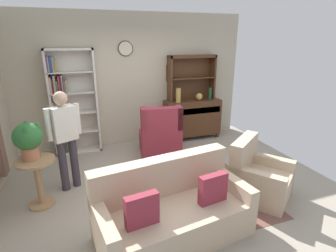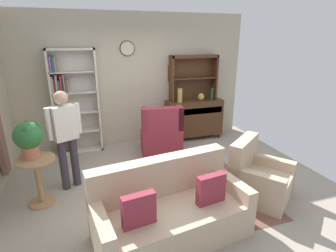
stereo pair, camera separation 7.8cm
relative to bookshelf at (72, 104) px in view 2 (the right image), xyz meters
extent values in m
cube|color=#9E9384|center=(1.37, -1.94, -1.02)|extent=(5.40, 4.60, 0.02)
cube|color=#BCB299|center=(1.37, 0.19, 0.39)|extent=(5.00, 0.06, 2.80)
cylinder|color=beige|center=(1.20, 0.14, 1.06)|extent=(0.28, 0.03, 0.28)
torus|color=#382314|center=(1.20, 0.14, 1.06)|extent=(0.31, 0.02, 0.31)
cube|color=brown|center=(2.23, 0.14, 0.51)|extent=(0.28, 0.03, 0.36)
cube|color=brown|center=(1.57, -2.24, -1.01)|extent=(2.26, 2.11, 0.01)
cube|color=silver|center=(-0.34, -0.01, 0.04)|extent=(0.04, 0.30, 2.10)
cube|color=silver|center=(0.52, -0.01, 0.04)|extent=(0.04, 0.30, 2.10)
cube|color=silver|center=(0.09, -0.01, 1.07)|extent=(0.90, 0.30, 0.04)
cube|color=silver|center=(0.09, -0.01, -0.99)|extent=(0.90, 0.30, 0.04)
cube|color=silver|center=(0.09, 0.13, 0.04)|extent=(0.90, 0.01, 2.10)
cube|color=silver|center=(0.09, -0.01, -0.57)|extent=(0.86, 0.30, 0.02)
cube|color=#CC7233|center=(-0.30, -0.03, -0.80)|extent=(0.04, 0.21, 0.32)
cube|color=#337247|center=(-0.26, -0.03, -0.81)|extent=(0.04, 0.22, 0.30)
cube|color=gray|center=(-0.21, -0.03, -0.81)|extent=(0.04, 0.11, 0.29)
cube|color=#3F3833|center=(-0.16, -0.03, -0.79)|extent=(0.04, 0.23, 0.34)
cube|color=#337247|center=(-0.13, -0.03, -0.85)|extent=(0.03, 0.20, 0.23)
cube|color=gold|center=(-0.09, -0.03, -0.84)|extent=(0.04, 0.20, 0.24)
cube|color=#CC7233|center=(-0.04, -0.03, -0.80)|extent=(0.04, 0.12, 0.32)
cube|color=silver|center=(0.09, -0.01, -0.16)|extent=(0.86, 0.30, 0.02)
cube|color=#3F3833|center=(-0.31, -0.03, -0.43)|extent=(0.03, 0.14, 0.25)
cube|color=#CC7233|center=(-0.27, -0.03, -0.41)|extent=(0.02, 0.17, 0.30)
cube|color=#723F7F|center=(-0.24, -0.03, -0.43)|extent=(0.02, 0.22, 0.25)
cube|color=#723F7F|center=(-0.22, -0.03, -0.42)|extent=(0.02, 0.14, 0.27)
cube|color=#337247|center=(-0.18, -0.03, -0.41)|extent=(0.03, 0.17, 0.29)
cube|color=#337247|center=(-0.14, -0.03, -0.41)|extent=(0.03, 0.19, 0.30)
cube|color=#B22D33|center=(-0.10, -0.03, -0.41)|extent=(0.02, 0.18, 0.30)
cube|color=#284C8C|center=(-0.06, -0.03, -0.41)|extent=(0.04, 0.15, 0.29)
cube|color=gold|center=(-0.02, -0.03, -0.42)|extent=(0.02, 0.24, 0.28)
cube|color=silver|center=(0.09, -0.01, 0.24)|extent=(0.86, 0.30, 0.02)
cube|color=gold|center=(-0.30, -0.03, -0.04)|extent=(0.03, 0.11, 0.23)
cube|color=#284C8C|center=(-0.26, -0.03, -0.04)|extent=(0.04, 0.13, 0.23)
cube|color=#723F7F|center=(-0.21, -0.03, 0.00)|extent=(0.04, 0.15, 0.32)
cube|color=#B22D33|center=(-0.16, -0.03, -0.03)|extent=(0.04, 0.12, 0.26)
cube|color=silver|center=(0.09, -0.01, 0.64)|extent=(0.86, 0.30, 0.02)
cube|color=gray|center=(-0.30, -0.03, 0.41)|extent=(0.04, 0.21, 0.32)
cube|color=#B22D33|center=(-0.27, -0.03, 0.39)|extent=(0.02, 0.15, 0.28)
cube|color=gray|center=(-0.22, -0.03, 0.42)|extent=(0.04, 0.21, 0.35)
cube|color=#337247|center=(-0.18, -0.03, 0.37)|extent=(0.02, 0.23, 0.25)
cube|color=#B22D33|center=(-0.15, -0.03, 0.42)|extent=(0.03, 0.23, 0.33)
cube|color=#723F7F|center=(-0.12, -0.03, 0.42)|extent=(0.02, 0.15, 0.35)
cube|color=gray|center=(-0.09, -0.03, 0.42)|extent=(0.02, 0.23, 0.35)
cube|color=gray|center=(-0.05, -0.03, 0.37)|extent=(0.03, 0.11, 0.23)
cube|color=gray|center=(-0.02, -0.03, 0.38)|extent=(0.03, 0.18, 0.25)
cube|color=#723F7F|center=(-0.31, -0.03, 0.80)|extent=(0.02, 0.24, 0.30)
cube|color=gray|center=(-0.28, -0.03, 0.80)|extent=(0.02, 0.24, 0.29)
cube|color=#284C8C|center=(-0.25, -0.03, 0.80)|extent=(0.03, 0.23, 0.29)
cube|color=gray|center=(-0.21, -0.03, 0.80)|extent=(0.04, 0.16, 0.28)
cube|color=gold|center=(-0.17, -0.03, 0.77)|extent=(0.02, 0.11, 0.22)
cube|color=#4C2D19|center=(2.66, -0.08, -0.50)|extent=(1.30, 0.45, 0.82)
cube|color=#4C2D19|center=(2.06, -0.26, -0.96)|extent=(0.06, 0.06, 0.10)
cube|color=#4C2D19|center=(3.26, -0.26, -0.96)|extent=(0.06, 0.06, 0.10)
cube|color=#4C2D19|center=(2.06, 0.09, -0.96)|extent=(0.06, 0.06, 0.10)
cube|color=#4C2D19|center=(3.26, 0.09, -0.96)|extent=(0.06, 0.06, 0.10)
cube|color=#3D2414|center=(2.66, -0.30, -0.30)|extent=(1.20, 0.01, 0.14)
cube|color=#4C2D19|center=(2.13, 0.00, 0.41)|extent=(0.04, 0.26, 1.00)
cube|color=#4C2D19|center=(3.19, 0.00, 0.41)|extent=(0.04, 0.26, 1.00)
cube|color=#4C2D19|center=(2.66, 0.00, 0.88)|extent=(1.10, 0.26, 0.06)
cube|color=#4C2D19|center=(2.66, 0.00, 0.41)|extent=(1.06, 0.26, 0.02)
cube|color=#4C2D19|center=(2.66, 0.12, 0.41)|extent=(1.10, 0.01, 1.00)
cylinder|color=tan|center=(2.27, -0.16, 0.06)|extent=(0.11, 0.11, 0.31)
ellipsoid|color=tan|center=(2.79, -0.15, -0.01)|extent=(0.15, 0.15, 0.17)
cylinder|color=#194223|center=(3.05, -0.17, 0.05)|extent=(0.07, 0.07, 0.28)
cube|color=#C6AD8E|center=(1.09, -3.06, -0.80)|extent=(1.90, 1.09, 0.42)
cube|color=#C6AD8E|center=(1.04, -2.74, -0.35)|extent=(1.81, 0.45, 0.48)
cube|color=#C6AD8E|center=(0.26, -3.17, -0.71)|extent=(0.26, 0.86, 0.60)
cube|color=#C6AD8E|center=(1.91, -2.94, -0.71)|extent=(0.26, 0.86, 0.60)
cube|color=maroon|center=(0.66, -3.24, -0.41)|extent=(0.37, 0.15, 0.36)
cube|color=maroon|center=(1.55, -3.12, -0.41)|extent=(0.37, 0.15, 0.36)
cube|color=white|center=(1.04, -2.74, -0.11)|extent=(0.38, 0.23, 0.00)
cube|color=#C6AD8E|center=(2.61, -2.70, -0.81)|extent=(1.07, 1.07, 0.40)
cube|color=#C6AD8E|center=(2.42, -2.46, -0.37)|extent=(0.71, 0.60, 0.48)
cube|color=#C6AD8E|center=(2.36, -2.88, -0.74)|extent=(0.58, 0.71, 0.55)
cube|color=#C6AD8E|center=(2.85, -2.51, -0.74)|extent=(0.58, 0.71, 0.55)
cube|color=maroon|center=(1.66, -0.69, -0.80)|extent=(0.89, 0.91, 0.42)
cube|color=maroon|center=(1.61, -0.98, -0.28)|extent=(0.80, 0.32, 0.63)
cube|color=maroon|center=(1.96, -0.99, -0.18)|extent=(0.14, 0.29, 0.44)
cube|color=maroon|center=(1.28, -0.89, -0.18)|extent=(0.14, 0.29, 0.44)
cylinder|color=#A87F56|center=(-0.48, -1.83, -0.32)|extent=(0.52, 0.52, 0.03)
cylinder|color=#A87F56|center=(-0.48, -1.83, -0.67)|extent=(0.08, 0.08, 0.68)
cylinder|color=#A87F56|center=(-0.48, -1.83, -1.00)|extent=(0.36, 0.36, 0.03)
cylinder|color=#AD6B4C|center=(-0.53, -1.78, -0.22)|extent=(0.22, 0.22, 0.18)
sphere|color=#2D6B33|center=(-0.53, -1.78, 0.03)|extent=(0.37, 0.37, 0.37)
ellipsoid|color=#2D6B33|center=(-0.40, -1.76, 0.07)|extent=(0.11, 0.07, 0.26)
ellipsoid|color=#2D6B33|center=(-0.51, -1.91, 0.07)|extent=(0.11, 0.07, 0.26)
ellipsoid|color=#2D6B33|center=(-0.55, -1.65, 0.07)|extent=(0.11, 0.07, 0.26)
cylinder|color=#38333D|center=(-0.16, -1.52, -0.60)|extent=(0.16, 0.16, 0.82)
cylinder|color=#38333D|center=(0.00, -1.44, -0.60)|extent=(0.16, 0.16, 0.82)
cube|color=silver|center=(-0.08, -1.48, 0.07)|extent=(0.39, 0.32, 0.52)
sphere|color=tan|center=(-0.08, -1.48, 0.45)|extent=(0.26, 0.26, 0.20)
cylinder|color=silver|center=(-0.28, -1.57, 0.09)|extent=(0.11, 0.11, 0.48)
cylinder|color=silver|center=(0.12, -1.39, 0.09)|extent=(0.11, 0.11, 0.48)
cube|color=#4C2D19|center=(1.21, -2.20, -0.61)|extent=(0.80, 0.50, 0.03)
cube|color=#4C2D19|center=(0.84, -2.42, -0.82)|extent=(0.05, 0.05, 0.39)
cube|color=#4C2D19|center=(1.58, -2.42, -0.82)|extent=(0.05, 0.05, 0.39)
cube|color=#4C2D19|center=(0.84, -1.98, -0.82)|extent=(0.05, 0.05, 0.39)
cube|color=#4C2D19|center=(1.58, -1.98, -0.82)|extent=(0.05, 0.05, 0.39)
cube|color=#723F7F|center=(1.08, -2.13, -0.58)|extent=(0.18, 0.13, 0.02)
cube|color=#284C8C|center=(1.08, -2.12, -0.56)|extent=(0.20, 0.16, 0.03)
camera|label=1|loc=(0.15, -5.49, 1.28)|focal=28.20mm
camera|label=2|loc=(0.22, -5.52, 1.28)|focal=28.20mm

